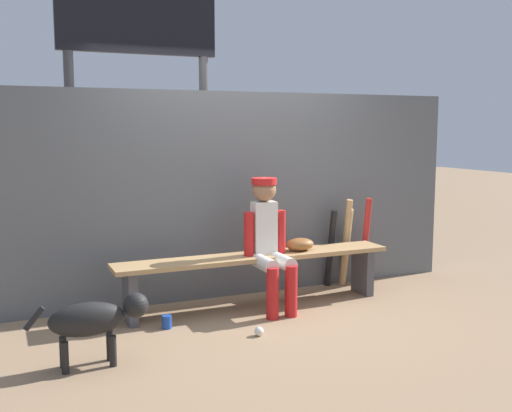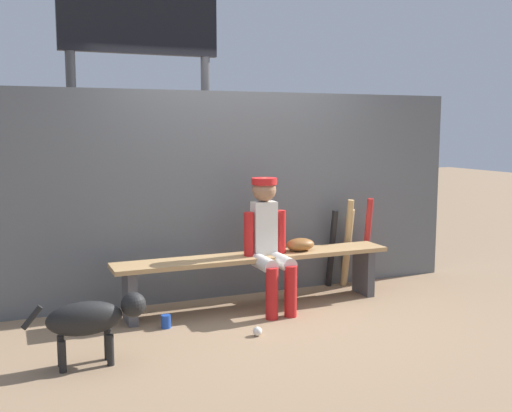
{
  "view_description": "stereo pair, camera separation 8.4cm",
  "coord_description": "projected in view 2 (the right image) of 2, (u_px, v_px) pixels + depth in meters",
  "views": [
    {
      "loc": [
        -2.16,
        -4.96,
        1.66
      ],
      "look_at": [
        0.0,
        0.0,
        0.94
      ],
      "focal_mm": 42.25,
      "sensor_mm": 36.0,
      "label": 1
    },
    {
      "loc": [
        -2.08,
        -4.99,
        1.66
      ],
      "look_at": [
        0.0,
        0.0,
        0.94
      ],
      "focal_mm": 42.25,
      "sensor_mm": 36.0,
      "label": 2
    }
  ],
  "objects": [
    {
      "name": "ground_plane",
      "position": [
        256.0,
        307.0,
        5.58
      ],
      "size": [
        30.0,
        30.0,
        0.0
      ],
      "primitive_type": "plane",
      "color": "#937556"
    },
    {
      "name": "chainlink_fence",
      "position": [
        238.0,
        195.0,
        5.87
      ],
      "size": [
        4.81,
        0.03,
        1.99
      ],
      "primitive_type": "cube",
      "color": "#595E63",
      "rests_on": "ground_plane"
    },
    {
      "name": "dugout_bench",
      "position": [
        256.0,
        266.0,
        5.53
      ],
      "size": [
        2.62,
        0.36,
        0.49
      ],
      "color": "tan",
      "rests_on": "ground_plane"
    },
    {
      "name": "player_seated",
      "position": [
        269.0,
        238.0,
        5.42
      ],
      "size": [
        0.41,
        0.55,
        1.2
      ],
      "color": "silver",
      "rests_on": "ground_plane"
    },
    {
      "name": "baseball_glove",
      "position": [
        300.0,
        245.0,
        5.68
      ],
      "size": [
        0.28,
        0.2,
        0.12
      ],
      "primitive_type": "ellipsoid",
      "color": "brown",
      "rests_on": "dugout_bench"
    },
    {
      "name": "bat_aluminum_black",
      "position": [
        332.0,
        248.0,
        6.22
      ],
      "size": [
        0.07,
        0.18,
        0.82
      ],
      "primitive_type": "cylinder",
      "rotation": [
        0.15,
        0.0,
        0.02
      ],
      "color": "black",
      "rests_on": "ground_plane"
    },
    {
      "name": "bat_wood_tan",
      "position": [
        347.0,
        243.0,
        6.23
      ],
      "size": [
        0.07,
        0.19,
        0.92
      ],
      "primitive_type": "cylinder",
      "rotation": [
        0.14,
        0.0,
        -0.02
      ],
      "color": "tan",
      "rests_on": "ground_plane"
    },
    {
      "name": "bat_wood_natural",
      "position": [
        348.0,
        247.0,
        6.31
      ],
      "size": [
        0.11,
        0.25,
        0.82
      ],
      "primitive_type": "cylinder",
      "rotation": [
        0.22,
        0.0,
        -0.19
      ],
      "color": "tan",
      "rests_on": "ground_plane"
    },
    {
      "name": "bat_aluminum_red",
      "position": [
        367.0,
        241.0,
        6.31
      ],
      "size": [
        0.09,
        0.21,
        0.93
      ],
      "primitive_type": "cylinder",
      "rotation": [
        0.15,
        0.0,
        -0.14
      ],
      "color": "#B22323",
      "rests_on": "ground_plane"
    },
    {
      "name": "baseball",
      "position": [
        257.0,
        331.0,
        4.8
      ],
      "size": [
        0.07,
        0.07,
        0.07
      ],
      "primitive_type": "sphere",
      "color": "white",
      "rests_on": "ground_plane"
    },
    {
      "name": "cup_on_ground",
      "position": [
        166.0,
        321.0,
        4.99
      ],
      "size": [
        0.08,
        0.08,
        0.11
      ],
      "primitive_type": "cylinder",
      "color": "#1E47AD",
      "rests_on": "ground_plane"
    },
    {
      "name": "cup_on_bench",
      "position": [
        269.0,
        247.0,
        5.61
      ],
      "size": [
        0.08,
        0.08,
        0.11
      ],
      "primitive_type": "cylinder",
      "color": "red",
      "rests_on": "dugout_bench"
    },
    {
      "name": "scoreboard",
      "position": [
        147.0,
        60.0,
        6.28
      ],
      "size": [
        1.92,
        0.27,
        3.41
      ],
      "color": "#3F3F42",
      "rests_on": "ground_plane"
    },
    {
      "name": "dog",
      "position": [
        93.0,
        318.0,
        4.19
      ],
      "size": [
        0.84,
        0.2,
        0.49
      ],
      "color": "black",
      "rests_on": "ground_plane"
    }
  ]
}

